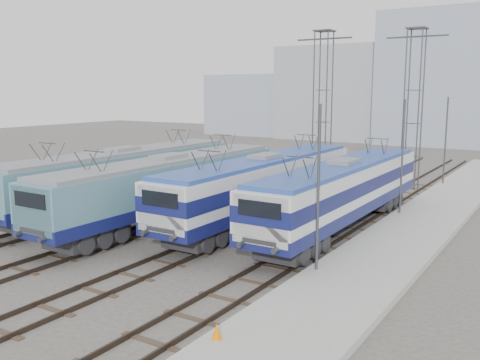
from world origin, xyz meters
The scene contains 15 objects.
ground centered at (0.00, 0.00, 0.00)m, with size 160.00×160.00×0.00m, color #514C47.
platform centered at (10.20, 8.00, 0.15)m, with size 4.00×70.00×0.30m, color #9E9E99.
locomotive_far_left centered at (-6.75, 6.56, 2.31)m, with size 2.94×18.57×3.50m.
locomotive_center_left centered at (-2.25, 5.58, 2.27)m, with size 2.89×18.26×3.44m.
locomotive_center_right centered at (2.25, 8.72, 2.32)m, with size 2.88×18.22×3.42m.
locomotive_far_right centered at (6.75, 9.33, 2.29)m, with size 2.84×17.96×3.38m.
catenary_tower_west centered at (0.00, 22.00, 6.64)m, with size 4.50×1.20×12.00m.
catenary_tower_east centered at (6.50, 24.00, 6.64)m, with size 4.50×1.20×12.00m.
mast_front centered at (8.60, 2.00, 3.50)m, with size 0.12×0.12×7.00m, color #3F4247.
mast_mid centered at (8.60, 14.00, 3.50)m, with size 0.12×0.12×7.00m, color #3F4247.
mast_rear centered at (8.60, 26.00, 3.50)m, with size 0.12×0.12×7.00m, color #3F4247.
safety_cone centered at (8.68, -5.26, 0.54)m, with size 0.30×0.30×0.49m, color #FE7500.
building_west centered at (-14.00, 62.00, 7.00)m, with size 18.00×12.00×14.00m, color #8F96A1.
building_center centered at (4.00, 62.00, 9.00)m, with size 22.00×14.00×18.00m, color #8C96AB.
building_far_west centered at (-30.00, 62.00, 5.00)m, with size 14.00×10.00×10.00m, color #8C96AB.
Camera 1 is at (17.09, -17.33, 7.54)m, focal length 40.00 mm.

